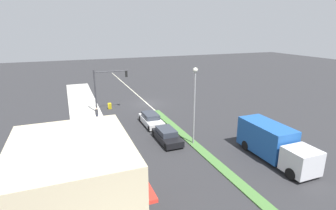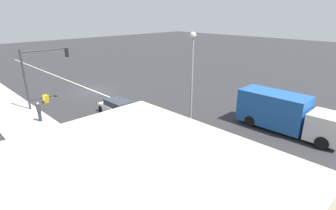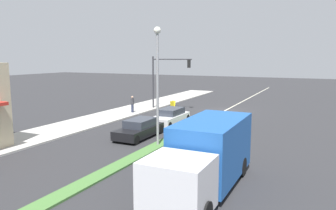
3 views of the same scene
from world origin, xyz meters
name	(u,v)px [view 1 (image 1 of 3)]	position (x,y,z in m)	size (l,w,h in m)	color
ground_plane	(207,156)	(0.00, 18.00, 0.00)	(160.00, 160.00, 0.00)	#2B2B2D
sidewalk_right	(105,179)	(9.00, 18.50, 0.06)	(4.00, 73.00, 0.12)	#B2AFA8
lane_marking_center	(147,103)	(0.00, 0.00, 0.00)	(0.16, 60.00, 0.01)	beige
building_corner_store	(75,188)	(11.09, 23.07, 2.71)	(6.70, 7.39, 5.19)	#C6B793
traffic_signal_main	(106,83)	(6.12, 1.78, 3.90)	(4.59, 0.34, 5.60)	#333338
street_lamp	(195,96)	(0.00, 15.23, 4.78)	(0.44, 0.44, 7.37)	gray
pedestrian	(97,114)	(7.94, 5.50, 0.99)	(0.34, 0.34, 1.66)	#282D42
warning_aframe_sign	(110,106)	(5.65, 0.75, 0.43)	(0.45, 0.53, 0.84)	yellow
delivery_truck	(273,143)	(-5.00, 20.38, 1.47)	(2.44, 7.50, 2.87)	silver
suv_black	(167,136)	(2.20, 13.81, 0.63)	(1.81, 4.32, 1.31)	black
van_white	(151,119)	(2.20, 8.73, 0.64)	(1.83, 4.52, 1.35)	silver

